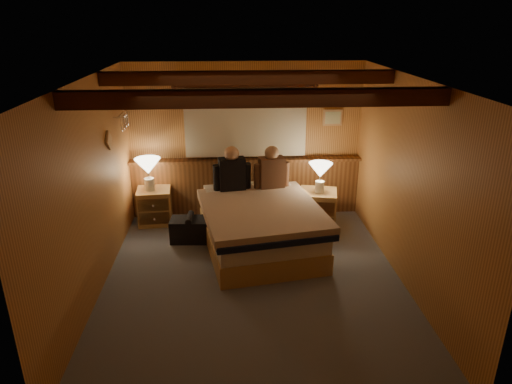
{
  "coord_description": "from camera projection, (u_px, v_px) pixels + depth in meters",
  "views": [
    {
      "loc": [
        -0.27,
        -4.81,
        3.01
      ],
      "look_at": [
        0.06,
        0.4,
        1.0
      ],
      "focal_mm": 32.0,
      "sensor_mm": 36.0,
      "label": 1
    }
  ],
  "objects": [
    {
      "name": "floor",
      "position": [
        253.0,
        280.0,
        5.58
      ],
      "size": [
        4.2,
        4.2,
        0.0
      ],
      "primitive_type": "plane",
      "color": "#525661",
      "rests_on": "ground"
    },
    {
      "name": "ceiling",
      "position": [
        253.0,
        80.0,
        4.72
      ],
      "size": [
        4.2,
        4.2,
        0.0
      ],
      "primitive_type": "plane",
      "rotation": [
        3.14,
        0.0,
        0.0
      ],
      "color": "#DF9653",
      "rests_on": "wall_back"
    },
    {
      "name": "wall_back",
      "position": [
        246.0,
        141.0,
        7.11
      ],
      "size": [
        3.6,
        0.0,
        3.6
      ],
      "primitive_type": "plane",
      "rotation": [
        1.57,
        0.0,
        0.0
      ],
      "color": "#C78A47",
      "rests_on": "floor"
    },
    {
      "name": "wall_left",
      "position": [
        91.0,
        192.0,
        5.05
      ],
      "size": [
        0.0,
        4.2,
        4.2
      ],
      "primitive_type": "plane",
      "rotation": [
        1.57,
        0.0,
        1.57
      ],
      "color": "#C78A47",
      "rests_on": "floor"
    },
    {
      "name": "wall_right",
      "position": [
        409.0,
        185.0,
        5.26
      ],
      "size": [
        0.0,
        4.2,
        4.2
      ],
      "primitive_type": "plane",
      "rotation": [
        1.57,
        0.0,
        -1.57
      ],
      "color": "#C78A47",
      "rests_on": "floor"
    },
    {
      "name": "wall_front",
      "position": [
        270.0,
        293.0,
        3.2
      ],
      "size": [
        3.6,
        0.0,
        3.6
      ],
      "primitive_type": "plane",
      "rotation": [
        -1.57,
        0.0,
        0.0
      ],
      "color": "#C78A47",
      "rests_on": "floor"
    },
    {
      "name": "wainscot",
      "position": [
        246.0,
        185.0,
        7.3
      ],
      "size": [
        3.6,
        0.23,
        0.94
      ],
      "color": "brown",
      "rests_on": "wall_back"
    },
    {
      "name": "curtain_window",
      "position": [
        246.0,
        121.0,
        6.92
      ],
      "size": [
        2.18,
        0.09,
        1.11
      ],
      "color": "#471F11",
      "rests_on": "wall_back"
    },
    {
      "name": "ceiling_beams",
      "position": [
        252.0,
        86.0,
        4.89
      ],
      "size": [
        3.6,
        1.65,
        0.16
      ],
      "color": "#471F11",
      "rests_on": "ceiling"
    },
    {
      "name": "coat_rail",
      "position": [
        124.0,
        120.0,
        6.35
      ],
      "size": [
        0.05,
        0.55,
        0.24
      ],
      "color": "silver",
      "rests_on": "wall_left"
    },
    {
      "name": "framed_print",
      "position": [
        333.0,
        118.0,
        7.04
      ],
      "size": [
        0.3,
        0.04,
        0.25
      ],
      "color": "tan",
      "rests_on": "wall_back"
    },
    {
      "name": "bed",
      "position": [
        260.0,
        225.0,
        6.23
      ],
      "size": [
        1.78,
        2.15,
        0.66
      ],
      "rotation": [
        0.0,
        0.0,
        0.17
      ],
      "color": "tan",
      "rests_on": "floor"
    },
    {
      "name": "nightstand_left",
      "position": [
        155.0,
        206.0,
        7.03
      ],
      "size": [
        0.53,
        0.49,
        0.55
      ],
      "rotation": [
        0.0,
        0.0,
        0.08
      ],
      "color": "tan",
      "rests_on": "floor"
    },
    {
      "name": "nightstand_right",
      "position": [
        317.0,
        210.0,
        6.85
      ],
      "size": [
        0.63,
        0.59,
        0.59
      ],
      "rotation": [
        0.0,
        0.0,
        -0.21
      ],
      "color": "tan",
      "rests_on": "floor"
    },
    {
      "name": "lamp_left",
      "position": [
        148.0,
        168.0,
        6.78
      ],
      "size": [
        0.38,
        0.38,
        0.5
      ],
      "color": "silver",
      "rests_on": "nightstand_left"
    },
    {
      "name": "lamp_right",
      "position": [
        320.0,
        172.0,
        6.6
      ],
      "size": [
        0.34,
        0.34,
        0.45
      ],
      "color": "silver",
      "rests_on": "nightstand_right"
    },
    {
      "name": "person_left",
      "position": [
        232.0,
        172.0,
        6.56
      ],
      "size": [
        0.55,
        0.27,
        0.67
      ],
      "rotation": [
        0.0,
        0.0,
        0.14
      ],
      "color": "black",
      "rests_on": "bed"
    },
    {
      "name": "person_right",
      "position": [
        272.0,
        170.0,
        6.65
      ],
      "size": [
        0.53,
        0.27,
        0.65
      ],
      "rotation": [
        0.0,
        0.0,
        0.18
      ],
      "color": "#503120",
      "rests_on": "bed"
    },
    {
      "name": "duffel_bag",
      "position": [
        190.0,
        229.0,
        6.51
      ],
      "size": [
        0.57,
        0.36,
        0.4
      ],
      "rotation": [
        0.0,
        0.0,
        -0.06
      ],
      "color": "black",
      "rests_on": "floor"
    }
  ]
}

